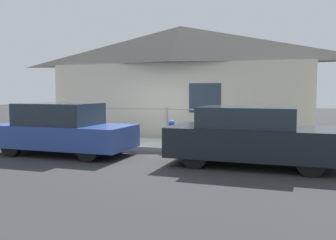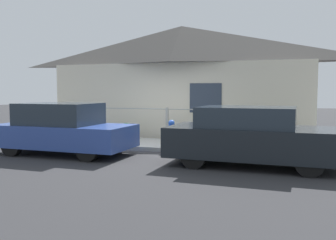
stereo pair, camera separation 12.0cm
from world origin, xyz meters
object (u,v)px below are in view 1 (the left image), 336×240
car_left (63,129)px  car_right (253,136)px  potted_plant_near_hydrant (190,132)px  potted_plant_corner (240,132)px  fire_hydrant (171,133)px  potted_plant_by_fence (126,130)px

car_left → car_right: 5.11m
potted_plant_near_hydrant → potted_plant_corner: (1.63, -0.02, 0.05)m
car_right → fire_hydrant: car_right is taller
potted_plant_by_fence → potted_plant_corner: bearing=-0.9°
car_left → potted_plant_by_fence: 2.96m
car_left → car_right: bearing=1.1°
car_left → potted_plant_corner: bearing=33.3°
potted_plant_corner → potted_plant_near_hydrant: bearing=179.1°
potted_plant_near_hydrant → potted_plant_corner: size_ratio=0.84×
fire_hydrant → potted_plant_by_fence: (-2.08, 1.37, -0.13)m
car_left → potted_plant_by_fence: (0.57, 2.89, -0.29)m
fire_hydrant → potted_plant_corner: 2.26m
car_left → potted_plant_near_hydrant: (2.86, 2.85, -0.27)m
car_right → potted_plant_by_fence: size_ratio=7.45×
fire_hydrant → car_right: bearing=-31.7°
car_right → potted_plant_near_hydrant: size_ratio=7.15×
potted_plant_near_hydrant → potted_plant_corner: bearing=-0.9°
car_right → potted_plant_near_hydrant: 3.64m
potted_plant_corner → potted_plant_by_fence: bearing=179.1°
potted_plant_near_hydrant → potted_plant_corner: potted_plant_corner is taller
fire_hydrant → potted_plant_near_hydrant: bearing=81.3°
car_left → car_right: size_ratio=0.95×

